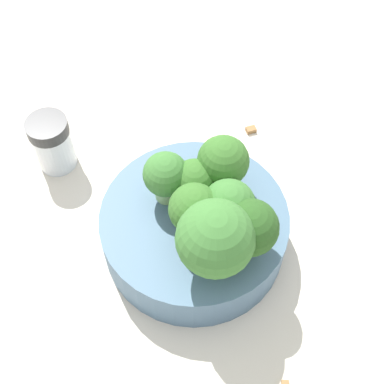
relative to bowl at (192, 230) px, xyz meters
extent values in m
plane|color=beige|center=(0.00, 0.00, -0.02)|extent=(3.00, 3.00, 0.00)
cylinder|color=slate|center=(0.00, 0.00, 0.00)|extent=(0.15, 0.15, 0.04)
cylinder|color=#8EB770|center=(0.01, 0.03, 0.03)|extent=(0.02, 0.02, 0.02)
sphere|color=#3D7533|center=(0.01, 0.03, 0.05)|extent=(0.04, 0.04, 0.04)
cylinder|color=#8EB770|center=(0.04, 0.01, 0.04)|extent=(0.02, 0.02, 0.03)
sphere|color=#3D7533|center=(0.04, 0.01, 0.06)|extent=(0.06, 0.06, 0.06)
cylinder|color=#84AD66|center=(-0.02, 0.00, 0.03)|extent=(0.02, 0.02, 0.02)
sphere|color=#386B28|center=(-0.02, 0.00, 0.05)|extent=(0.03, 0.03, 0.03)
cylinder|color=#8EB770|center=(-0.03, 0.02, 0.04)|extent=(0.02, 0.02, 0.03)
sphere|color=#386B28|center=(-0.03, 0.02, 0.06)|extent=(0.04, 0.04, 0.04)
cylinder|color=#8EB770|center=(0.01, 0.00, 0.03)|extent=(0.02, 0.02, 0.03)
sphere|color=#386B28|center=(0.01, 0.00, 0.05)|extent=(0.04, 0.04, 0.04)
cylinder|color=#84AD66|center=(0.03, 0.04, 0.03)|extent=(0.02, 0.02, 0.02)
sphere|color=#28511E|center=(0.03, 0.04, 0.05)|extent=(0.04, 0.04, 0.04)
cylinder|color=#8EB770|center=(-0.02, -0.02, 0.03)|extent=(0.02, 0.02, 0.02)
sphere|color=#3D7533|center=(-0.02, -0.02, 0.05)|extent=(0.04, 0.04, 0.04)
cylinder|color=silver|center=(-0.09, -0.13, 0.00)|extent=(0.04, 0.04, 0.04)
cylinder|color=#2D2D2D|center=(-0.09, -0.13, 0.03)|extent=(0.04, 0.04, 0.01)
cube|color=olive|center=(-0.13, 0.06, -0.02)|extent=(0.01, 0.01, 0.01)
cube|color=olive|center=(0.12, 0.07, -0.02)|extent=(0.00, 0.01, 0.01)
camera|label=1|loc=(0.22, 0.00, 0.39)|focal=50.00mm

